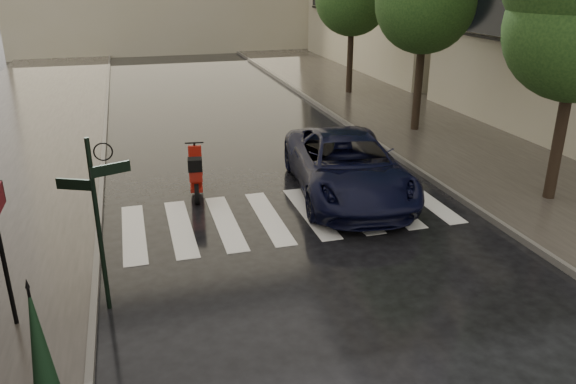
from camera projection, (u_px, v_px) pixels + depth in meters
sidewalk_far at (433, 129)px, 20.84m from camera, size 5.50×60.00×0.12m
curb_near at (104, 155)px, 17.83m from camera, size 0.12×60.00×0.16m
curb_far at (363, 134)px, 20.11m from camera, size 0.12×60.00×0.16m
crosswalk at (290, 215)px, 13.62m from camera, size 7.85×3.20×0.01m
signpost at (97, 212)px, 9.20m from camera, size 1.17×0.29×3.10m
scooter at (196, 174)px, 14.64m from camera, size 0.60×1.90×1.25m
parked_car at (347, 165)px, 14.62m from camera, size 3.40×6.04×1.59m
parasol_back at (41, 354)px, 6.70m from camera, size 0.39×0.39×2.10m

